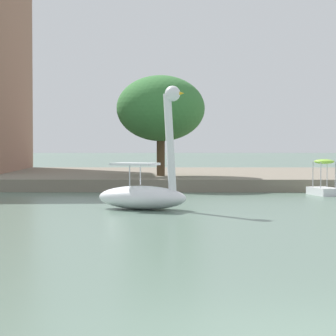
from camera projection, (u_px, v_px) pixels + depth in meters
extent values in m
cube|color=slate|center=(199.00, 177.00, 38.83)|extent=(128.35, 18.16, 0.58)
ellipsoid|color=white|center=(142.00, 198.00, 21.61)|extent=(3.31, 2.28, 0.78)
cylinder|color=white|center=(170.00, 143.00, 21.23)|extent=(0.50, 0.39, 3.16)
sphere|color=white|center=(173.00, 94.00, 21.15)|extent=(0.64, 0.64, 0.50)
cone|color=yellow|center=(179.00, 93.00, 21.08)|extent=(0.46, 0.39, 0.28)
cube|color=white|center=(135.00, 164.00, 21.66)|extent=(1.67, 1.43, 0.08)
cylinder|color=silver|center=(130.00, 175.00, 21.23)|extent=(0.04, 0.04, 0.71)
cylinder|color=silver|center=(140.00, 174.00, 22.10)|extent=(0.04, 0.04, 0.71)
cube|color=white|center=(324.00, 191.00, 28.10)|extent=(1.23, 1.86, 0.32)
ellipsoid|color=#8CCC38|center=(324.00, 162.00, 28.06)|extent=(1.02, 1.13, 0.20)
cylinder|color=#B7B7BF|center=(313.00, 174.00, 28.38)|extent=(0.04, 0.04, 1.11)
cylinder|color=#B7B7BF|center=(327.00, 174.00, 28.53)|extent=(0.04, 0.04, 1.11)
cylinder|color=#B7B7BF|center=(321.00, 175.00, 27.63)|extent=(0.04, 0.04, 1.11)
cylinder|color=#B7B7BF|center=(335.00, 175.00, 27.77)|extent=(0.04, 0.04, 1.11)
cylinder|color=#4C3823|center=(161.00, 144.00, 33.72)|extent=(0.42, 0.42, 3.23)
ellipsoid|color=#387538|center=(161.00, 108.00, 33.66)|extent=(5.23, 5.49, 3.36)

